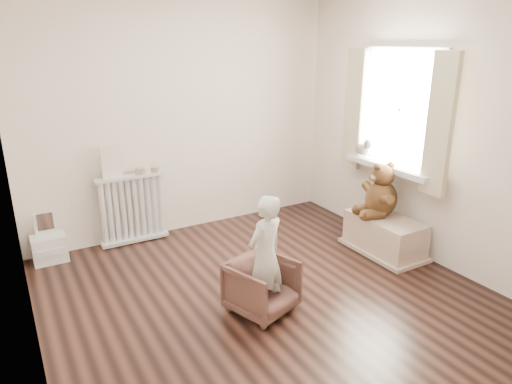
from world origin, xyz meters
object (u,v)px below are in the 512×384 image
radiator (133,209)px  armchair (262,286)px  toy_bench (384,234)px  teddy_bear (382,189)px  plush_cat (363,147)px  toy_vanity (48,236)px  child (265,256)px

radiator → armchair: 1.94m
toy_bench → teddy_bear: (-0.00, 0.09, 0.47)m
toy_bench → plush_cat: (0.14, 0.56, 0.80)m
toy_vanity → child: size_ratio=0.51×
teddy_bear → child: bearing=-149.6°
radiator → teddy_bear: teddy_bear is taller
armchair → toy_bench: (1.67, 0.31, -0.02)m
toy_vanity → plush_cat: (3.21, -0.95, 0.72)m
radiator → child: child is taller
toy_vanity → toy_bench: bearing=-26.2°
toy_bench → teddy_bear: bearing=92.9°
radiator → child: bearing=-74.5°
toy_bench → plush_cat: bearing=76.0°
armchair → toy_bench: 1.70m
toy_vanity → armchair: (1.40, -1.83, -0.05)m
toy_vanity → armchair: size_ratio=1.04×
teddy_bear → plush_cat: 0.60m
toy_vanity → child: child is taller
radiator → child: 1.98m
armchair → teddy_bear: size_ratio=0.88×
child → toy_bench: bearing=173.4°
child → toy_bench: 1.74m
radiator → armchair: size_ratio=1.57×
toy_bench → plush_cat: 0.99m
armchair → teddy_bear: teddy_bear is taller
toy_vanity → child: (1.40, -1.88, 0.24)m
plush_cat → child: bearing=-160.7°
radiator → toy_bench: size_ratio=0.95×
toy_vanity → toy_bench: toy_vanity is taller
child → toy_bench: child is taller
child → armchair: bearing=-108.9°
teddy_bear → plush_cat: bearing=88.4°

